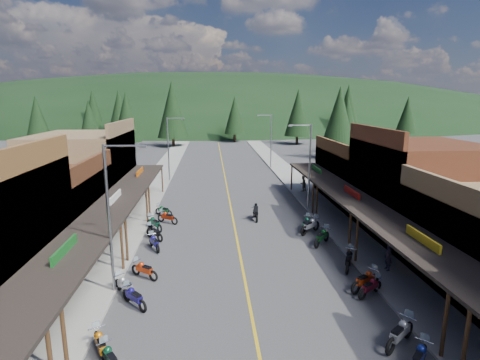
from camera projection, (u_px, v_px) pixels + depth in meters
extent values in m
plane|color=#38383A|center=(238.00, 246.00, 26.47)|extent=(220.00, 220.00, 0.00)
cube|color=gold|center=(226.00, 184.00, 45.96)|extent=(0.15, 90.00, 0.01)
cube|color=gray|center=(155.00, 184.00, 45.28)|extent=(3.40, 94.00, 0.15)
cube|color=gray|center=(296.00, 182.00, 46.61)|extent=(3.40, 94.00, 0.15)
cube|color=brown|center=(30.00, 234.00, 17.13)|extent=(0.30, 10.20, 8.20)
cube|color=black|center=(65.00, 256.00, 17.47)|extent=(3.20, 10.20, 0.18)
cylinder|color=#472D19|center=(65.00, 344.00, 13.52)|extent=(0.16, 0.16, 3.00)
cylinder|color=#472D19|center=(122.00, 248.00, 22.29)|extent=(0.16, 0.16, 3.00)
cube|color=#14591E|center=(65.00, 252.00, 17.43)|extent=(0.12, 3.00, 0.70)
cube|color=#3F2111|center=(40.00, 210.00, 26.53)|extent=(8.00, 9.00, 5.00)
cube|color=#3F2111|center=(95.00, 200.00, 26.69)|extent=(0.30, 9.00, 6.20)
cube|color=black|center=(116.00, 201.00, 26.83)|extent=(3.20, 9.00, 0.18)
cylinder|color=#472D19|center=(126.00, 240.00, 23.46)|extent=(0.16, 0.16, 3.00)
cylinder|color=#472D19|center=(147.00, 206.00, 31.06)|extent=(0.16, 0.16, 3.00)
cube|color=silver|center=(115.00, 198.00, 26.78)|extent=(0.12, 3.00, 0.70)
cube|color=brown|center=(83.00, 171.00, 35.67)|extent=(8.00, 10.20, 7.00)
cube|color=brown|center=(124.00, 164.00, 35.84)|extent=(0.30, 10.20, 8.20)
cube|color=black|center=(140.00, 175.00, 36.18)|extent=(3.20, 10.20, 0.18)
cylinder|color=#472D19|center=(149.00, 202.00, 32.23)|extent=(0.16, 0.16, 3.00)
cylinder|color=#472D19|center=(162.00, 180.00, 41.00)|extent=(0.16, 0.16, 3.00)
cube|color=#CC590C|center=(140.00, 173.00, 36.14)|extent=(0.12, 3.00, 0.70)
cylinder|color=#472D19|center=(465.00, 345.00, 13.45)|extent=(0.16, 0.16, 3.00)
cube|color=brown|center=(450.00, 242.00, 18.89)|extent=(0.30, 10.20, 6.20)
cube|color=black|center=(422.00, 245.00, 18.80)|extent=(3.20, 10.20, 0.18)
cylinder|color=#472D19|center=(445.00, 325.00, 14.62)|extent=(0.16, 0.16, 3.00)
cylinder|color=#472D19|center=(357.00, 241.00, 23.39)|extent=(0.16, 0.16, 3.00)
cube|color=gold|center=(422.00, 241.00, 18.76)|extent=(0.12, 3.00, 0.70)
cube|color=#562B19|center=(420.00, 189.00, 28.45)|extent=(8.00, 9.00, 7.00)
cube|color=#562B19|center=(371.00, 182.00, 28.03)|extent=(0.30, 9.00, 8.20)
cube|color=black|center=(352.00, 196.00, 28.15)|extent=(3.20, 9.00, 0.18)
cylinder|color=#472D19|center=(350.00, 234.00, 24.56)|extent=(0.16, 0.16, 3.00)
cylinder|color=#472D19|center=(317.00, 202.00, 32.16)|extent=(0.16, 0.16, 3.00)
cube|color=#B2140F|center=(352.00, 194.00, 28.11)|extent=(0.12, 3.00, 0.70)
cube|color=#4C2D16|center=(367.00, 176.00, 38.02)|extent=(8.00, 10.20, 5.00)
cube|color=#4C2D16|center=(330.00, 171.00, 37.60)|extent=(0.30, 10.20, 6.20)
cube|color=black|center=(316.00, 172.00, 37.51)|extent=(3.20, 10.20, 0.18)
cylinder|color=#472D19|center=(313.00, 199.00, 33.33)|extent=(0.16, 0.16, 3.00)
cylinder|color=#472D19|center=(292.00, 178.00, 42.10)|extent=(0.16, 0.16, 3.00)
cube|color=#14591E|center=(316.00, 170.00, 37.47)|extent=(0.12, 3.00, 0.70)
cylinder|color=gray|center=(109.00, 221.00, 19.23)|extent=(0.16, 0.16, 8.00)
cylinder|color=gray|center=(124.00, 146.00, 18.49)|extent=(2.00, 0.10, 0.10)
cube|color=gray|center=(143.00, 147.00, 18.57)|extent=(0.35, 0.18, 0.12)
cylinder|color=gray|center=(168.00, 150.00, 46.52)|extent=(0.16, 0.16, 8.00)
cylinder|color=gray|center=(175.00, 118.00, 45.77)|extent=(2.00, 0.10, 0.10)
cube|color=gray|center=(183.00, 119.00, 45.85)|extent=(0.35, 0.18, 0.12)
cylinder|color=gray|center=(310.00, 169.00, 33.96)|extent=(0.16, 0.16, 8.00)
cylinder|color=gray|center=(300.00, 125.00, 33.06)|extent=(2.00, 0.10, 0.10)
cube|color=gray|center=(290.00, 126.00, 33.00)|extent=(0.35, 0.18, 0.12)
cylinder|color=gray|center=(271.00, 142.00, 55.40)|extent=(0.16, 0.16, 8.00)
cylinder|color=gray|center=(265.00, 115.00, 54.50)|extent=(2.00, 0.10, 0.10)
cube|color=gray|center=(259.00, 116.00, 54.44)|extent=(0.35, 0.18, 0.12)
ellipsoid|color=black|center=(215.00, 124.00, 158.03)|extent=(310.00, 140.00, 60.00)
cylinder|color=black|center=(40.00, 141.00, 83.62)|extent=(0.60, 0.60, 2.00)
cone|color=black|center=(37.00, 116.00, 82.46)|extent=(5.04, 5.04, 9.00)
cylinder|color=black|center=(121.00, 137.00, 92.64)|extent=(0.60, 0.60, 2.00)
cone|color=black|center=(119.00, 112.00, 91.32)|extent=(5.88, 5.88, 10.50)
cylinder|color=black|center=(173.00, 142.00, 82.01)|extent=(0.60, 0.60, 2.00)
cone|color=black|center=(172.00, 110.00, 80.54)|extent=(6.72, 6.72, 12.00)
cylinder|color=black|center=(235.00, 138.00, 90.88)|extent=(0.60, 0.60, 2.00)
cone|color=black|center=(235.00, 115.00, 89.72)|extent=(5.04, 5.04, 9.00)
cylinder|color=black|center=(297.00, 140.00, 86.10)|extent=(0.60, 0.60, 2.00)
cone|color=black|center=(298.00, 112.00, 84.78)|extent=(5.88, 5.88, 10.50)
cylinder|color=black|center=(346.00, 135.00, 99.02)|extent=(0.60, 0.60, 2.00)
cone|color=black|center=(348.00, 108.00, 97.54)|extent=(6.72, 6.72, 12.00)
cylinder|color=black|center=(405.00, 137.00, 92.14)|extent=(0.60, 0.60, 2.00)
cone|color=black|center=(407.00, 115.00, 90.98)|extent=(5.04, 5.04, 9.00)
cylinder|color=black|center=(95.00, 135.00, 97.88)|extent=(0.60, 0.60, 2.00)
cone|color=black|center=(93.00, 111.00, 96.56)|extent=(5.88, 5.88, 10.50)
cylinder|color=black|center=(92.00, 154.00, 63.56)|extent=(0.60, 0.60, 2.00)
cone|color=black|center=(90.00, 125.00, 62.50)|extent=(4.48, 4.48, 8.00)
cylinder|color=black|center=(345.00, 148.00, 71.94)|extent=(0.60, 0.60, 2.00)
cone|color=black|center=(347.00, 120.00, 70.80)|extent=(4.93, 4.93, 8.80)
cylinder|color=black|center=(129.00, 147.00, 73.61)|extent=(0.60, 0.60, 2.00)
cone|color=black|center=(127.00, 117.00, 72.38)|extent=(5.38, 5.38, 9.60)
cylinder|color=black|center=(337.00, 153.00, 64.81)|extent=(0.60, 0.60, 2.00)
cone|color=black|center=(339.00, 117.00, 63.51)|extent=(5.82, 5.82, 10.40)
imported|color=#261E2E|center=(388.00, 257.00, 22.24)|extent=(0.43, 0.63, 1.67)
imported|color=brown|center=(303.00, 183.00, 41.53)|extent=(0.98, 0.90, 1.76)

